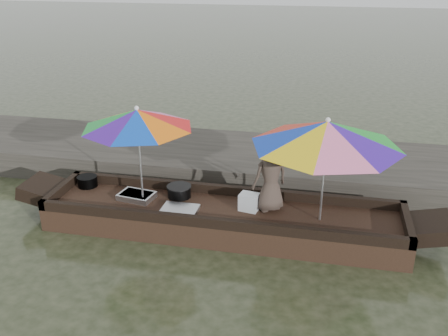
% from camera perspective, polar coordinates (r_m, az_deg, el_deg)
% --- Properties ---
extents(water, '(80.00, 80.00, 0.00)m').
position_cam_1_polar(water, '(7.76, -0.16, -7.11)').
color(water, black).
rests_on(water, ground).
extents(dock, '(22.00, 2.20, 0.50)m').
position_cam_1_polar(dock, '(9.59, 2.62, 0.63)').
color(dock, '#2D2B26').
rests_on(dock, ground).
extents(boat_hull, '(5.43, 1.20, 0.35)m').
position_cam_1_polar(boat_hull, '(7.67, -0.16, -5.97)').
color(boat_hull, black).
rests_on(boat_hull, water).
extents(cooking_pot, '(0.33, 0.33, 0.17)m').
position_cam_1_polar(cooking_pot, '(8.64, -15.35, -1.47)').
color(cooking_pot, black).
rests_on(cooking_pot, boat_hull).
extents(tray_crayfish, '(0.60, 0.46, 0.09)m').
position_cam_1_polar(tray_crayfish, '(8.04, -9.96, -3.17)').
color(tray_crayfish, silver).
rests_on(tray_crayfish, boat_hull).
extents(tray_scallop, '(0.55, 0.38, 0.06)m').
position_cam_1_polar(tray_scallop, '(7.56, -5.06, -4.76)').
color(tray_scallop, silver).
rests_on(tray_scallop, boat_hull).
extents(charcoal_grill, '(0.37, 0.37, 0.17)m').
position_cam_1_polar(charcoal_grill, '(7.99, -5.14, -2.72)').
color(charcoal_grill, black).
rests_on(charcoal_grill, boat_hull).
extents(supply_bag, '(0.32, 0.27, 0.26)m').
position_cam_1_polar(supply_bag, '(7.55, 2.89, -3.89)').
color(supply_bag, silver).
rests_on(supply_bag, boat_hull).
extents(vendor, '(0.66, 0.62, 1.12)m').
position_cam_1_polar(vendor, '(7.40, 5.33, -0.83)').
color(vendor, '#483B32').
rests_on(vendor, boat_hull).
extents(umbrella_bow, '(1.81, 1.81, 1.55)m').
position_cam_1_polar(umbrella_bow, '(7.61, -9.59, 1.36)').
color(umbrella_bow, red).
rests_on(umbrella_bow, boat_hull).
extents(umbrella_stern, '(2.34, 2.34, 1.55)m').
position_cam_1_polar(umbrella_stern, '(7.12, 11.33, -0.32)').
color(umbrella_stern, green).
rests_on(umbrella_stern, boat_hull).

